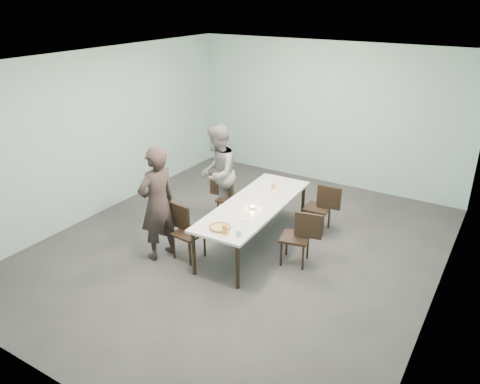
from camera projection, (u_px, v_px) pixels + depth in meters
The scene contains 16 objects.
ground at pixel (240, 247), 7.73m from camera, with size 7.00×7.00×0.00m, color #333335.
room_shell at pixel (240, 129), 6.93m from camera, with size 6.02×7.02×3.01m.
table at pixel (254, 207), 7.55m from camera, with size 1.02×2.64×0.75m.
chair_near_left at pixel (185, 228), 7.29m from camera, with size 0.63×0.46×0.87m.
chair_far_left at pixel (226, 195), 8.49m from camera, with size 0.64×0.48×0.87m.
chair_near_right at pixel (301, 234), 7.10m from camera, with size 0.64×0.50×0.87m.
chair_far_right at pixel (322, 205), 8.06m from camera, with size 0.62×0.44×0.87m.
diner_near at pixel (158, 204), 7.14m from camera, with size 0.66×0.44×1.82m, color black.
diner_far at pixel (218, 173), 8.41m from camera, with size 0.86×0.67×1.77m, color slate.
pizza at pixel (220, 228), 6.73m from camera, with size 0.34×0.34×0.04m.
side_plate at pixel (242, 219), 7.00m from camera, with size 0.18×0.18×0.01m, color white.
beer_glass at pixel (225, 229), 6.56m from camera, with size 0.08×0.08×0.15m, color orange.
water_tumbler at pixel (239, 233), 6.53m from camera, with size 0.08×0.08×0.09m, color silver.
tealight at pixel (252, 208), 7.33m from camera, with size 0.06×0.06×0.05m.
amber_tumbler at pixel (273, 186), 8.11m from camera, with size 0.07×0.07×0.08m, color orange.
menu at pixel (267, 184), 8.29m from camera, with size 0.30×0.22×0.01m, color silver.
Camera 1 is at (3.52, -5.74, 3.91)m, focal length 35.00 mm.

